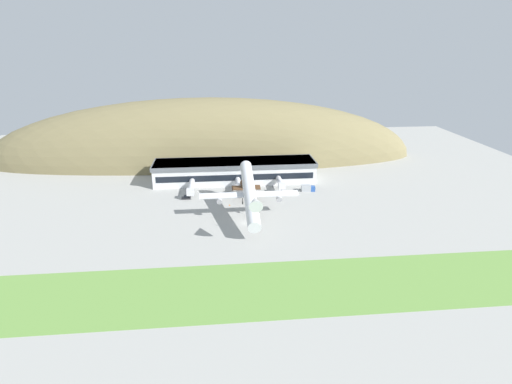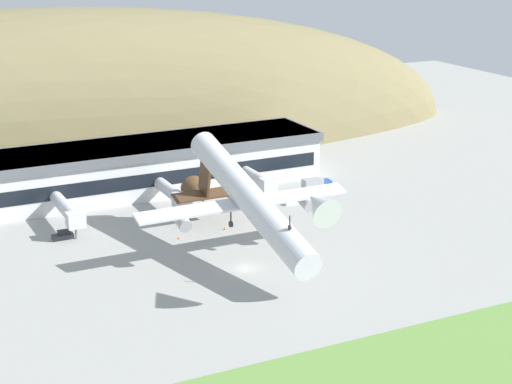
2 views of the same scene
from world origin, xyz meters
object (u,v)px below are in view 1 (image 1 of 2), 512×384
(jetway_0, at_px, (191,187))
(jetway_2, at_px, (281,183))
(fuel_truck, at_px, (308,188))
(service_car_0, at_px, (293,194))
(terminal_building, at_px, (235,170))
(traffic_cone_0, at_px, (252,203))
(jetway_1, at_px, (239,185))
(cargo_airplane, at_px, (249,193))
(service_car_1, at_px, (186,198))
(traffic_cone_1, at_px, (230,205))

(jetway_0, distance_m, jetway_2, 42.87)
(jetway_0, xyz_separation_m, fuel_truck, (55.99, 0.17, -2.54))
(service_car_0, bearing_deg, jetway_0, 173.98)
(terminal_building, xyz_separation_m, jetway_2, (21.35, -16.01, -2.19))
(traffic_cone_0, bearing_deg, jetway_1, 108.91)
(cargo_airplane, distance_m, traffic_cone_0, 18.51)
(terminal_building, relative_size, cargo_airplane, 1.51)
(jetway_2, distance_m, traffic_cone_0, 22.14)
(jetway_0, height_order, service_car_0, jetway_0)
(service_car_1, distance_m, traffic_cone_1, 22.00)
(traffic_cone_0, bearing_deg, traffic_cone_1, -174.82)
(terminal_building, bearing_deg, fuel_truck, -27.52)
(jetway_0, bearing_deg, traffic_cone_1, -39.21)
(traffic_cone_1, bearing_deg, jetway_0, 140.79)
(jetway_1, bearing_deg, jetway_2, 2.27)
(jetway_1, bearing_deg, jetway_0, -176.58)
(terminal_building, bearing_deg, cargo_airplane, -85.32)
(jetway_2, xyz_separation_m, traffic_cone_0, (-15.36, -15.51, -3.71))
(fuel_truck, xyz_separation_m, traffic_cone_0, (-28.53, -13.53, -1.17))
(terminal_building, bearing_deg, service_car_0, -41.62)
(service_car_0, relative_size, traffic_cone_1, 7.80)
(traffic_cone_0, xyz_separation_m, traffic_cone_1, (-9.98, -0.90, 0.00))
(service_car_1, bearing_deg, traffic_cone_0, -16.60)
(terminal_building, relative_size, jetway_0, 4.87)
(terminal_building, xyz_separation_m, service_car_1, (-23.70, -22.66, -5.48))
(terminal_building, height_order, jetway_0, terminal_building)
(service_car_1, bearing_deg, fuel_truck, 4.59)
(jetway_0, bearing_deg, service_car_0, -6.02)
(service_car_0, height_order, service_car_1, service_car_1)
(service_car_0, relative_size, service_car_1, 1.13)
(fuel_truck, bearing_deg, jetway_0, -179.83)
(service_car_0, height_order, traffic_cone_1, service_car_0)
(traffic_cone_0, bearing_deg, jetway_0, 154.06)
(terminal_building, relative_size, traffic_cone_0, 142.45)
(jetway_2, bearing_deg, terminal_building, 143.14)
(jetway_2, relative_size, service_car_1, 3.21)
(terminal_building, relative_size, service_car_1, 20.57)
(fuel_truck, bearing_deg, cargo_airplane, -137.18)
(jetway_0, distance_m, jetway_1, 22.47)
(jetway_2, xyz_separation_m, traffic_cone_1, (-25.33, -16.41, -3.71))
(jetway_0, bearing_deg, service_car_1, -116.32)
(jetway_2, height_order, traffic_cone_0, jetway_2)
(jetway_1, xyz_separation_m, fuel_truck, (33.56, -1.17, -2.54))
(traffic_cone_1, bearing_deg, traffic_cone_0, 5.18)
(jetway_0, xyz_separation_m, service_car_0, (47.54, -5.01, -3.39))
(terminal_building, relative_size, jetway_2, 6.41)
(jetway_1, height_order, service_car_1, jetway_1)
(terminal_building, height_order, jetway_1, terminal_building)
(traffic_cone_0, distance_m, traffic_cone_1, 10.02)
(terminal_building, relative_size, jetway_1, 5.73)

